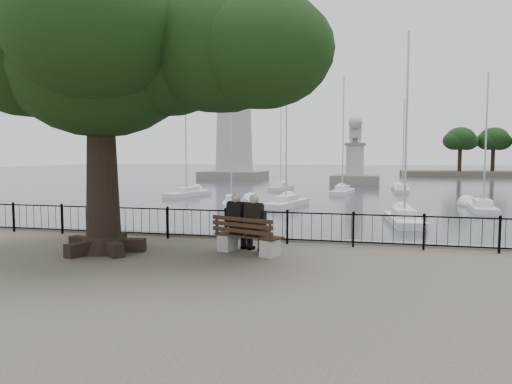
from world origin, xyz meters
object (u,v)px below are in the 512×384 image
(bench, at_px, (247,241))
(person_left, at_px, (239,225))
(person_right, at_px, (257,226))
(lion_monument, at_px, (355,168))
(lighthouse, at_px, (234,102))
(tree, at_px, (128,47))

(bench, xyz_separation_m, person_left, (-0.28, 0.23, 0.40))
(person_right, bearing_deg, person_left, 160.01)
(person_right, xyz_separation_m, lion_monument, (1.57, 49.08, 0.50))
(bench, bearing_deg, person_right, 3.71)
(lighthouse, xyz_separation_m, lion_monument, (20.00, -12.07, -10.47))
(bench, height_order, tree, tree)
(person_left, bearing_deg, lighthouse, 106.34)
(person_left, relative_size, lighthouse, 0.06)
(bench, xyz_separation_m, lion_monument, (1.86, 49.10, 0.90))
(person_right, bearing_deg, lighthouse, 106.77)
(tree, bearing_deg, person_left, 13.71)
(person_right, bearing_deg, lion_monument, 88.17)
(tree, relative_size, lion_monument, 1.18)
(lion_monument, bearing_deg, bench, -92.16)
(person_left, relative_size, person_right, 1.00)
(lion_monument, bearing_deg, person_left, -92.51)
(bench, xyz_separation_m, tree, (-3.27, -0.50, 5.34))
(person_left, distance_m, tree, 5.82)
(person_left, distance_m, lighthouse, 64.44)
(tree, bearing_deg, person_right, 8.35)
(bench, distance_m, lion_monument, 49.14)
(bench, relative_size, person_right, 1.24)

